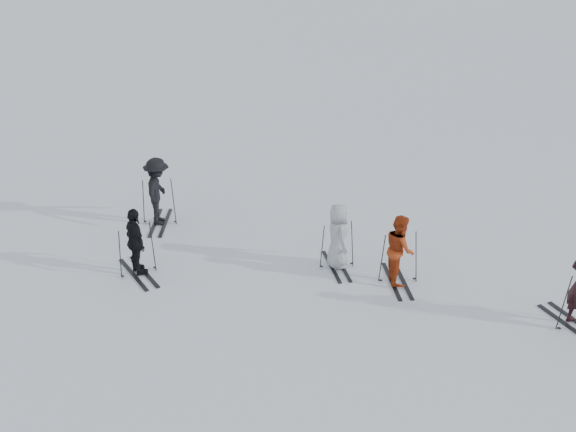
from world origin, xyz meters
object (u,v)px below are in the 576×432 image
(skier_grey, at_px, (338,237))
(skier_uphill_left, at_px, (136,243))
(skier_red, at_px, (400,250))
(skier_uphill_far, at_px, (158,192))

(skier_grey, xyz_separation_m, skier_uphill_left, (-3.87, 2.47, 0.02))
(skier_red, xyz_separation_m, skier_uphill_far, (-2.89, 5.91, 0.09))
(skier_grey, bearing_deg, skier_uphill_far, 51.29)
(skier_uphill_left, distance_m, skier_uphill_far, 2.67)
(skier_grey, bearing_deg, skier_uphill_left, 82.78)
(skier_grey, distance_m, skier_uphill_far, 5.08)
(skier_grey, relative_size, skier_uphill_far, 0.87)
(skier_uphill_left, bearing_deg, skier_red, -124.93)
(skier_red, xyz_separation_m, skier_grey, (-0.66, 1.34, -0.02))
(skier_uphill_far, bearing_deg, skier_grey, -116.48)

